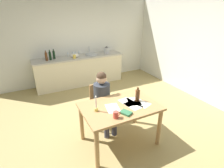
{
  "coord_description": "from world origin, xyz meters",
  "views": [
    {
      "loc": [
        -1.48,
        -2.95,
        2.32
      ],
      "look_at": [
        0.02,
        0.01,
        0.85
      ],
      "focal_mm": 28.49,
      "sensor_mm": 36.0,
      "label": 1
    }
  ],
  "objects": [
    {
      "name": "stovetop_kettle",
      "position": [
        0.94,
        2.24,
        1.0
      ],
      "size": [
        0.18,
        0.18,
        0.22
      ],
      "color": "#B7BABF",
      "rests_on": "kitchen_counter"
    },
    {
      "name": "bottle_wine_red",
      "position": [
        -0.71,
        2.3,
        1.02
      ],
      "size": [
        0.07,
        0.07,
        0.28
      ],
      "color": "black",
      "rests_on": "kitchen_counter"
    },
    {
      "name": "wine_glass_near_sink",
      "position": [
        0.05,
        2.39,
        1.01
      ],
      "size": [
        0.07,
        0.07,
        0.15
      ],
      "color": "silver",
      "rests_on": "kitchen_counter"
    },
    {
      "name": "wine_glass_back_right",
      "position": [
        -0.29,
        2.39,
        1.01
      ],
      "size": [
        0.07,
        0.07,
        0.15
      ],
      "color": "silver",
      "rests_on": "kitchen_counter"
    },
    {
      "name": "wall_right",
      "position": [
        2.6,
        0.0,
        1.3
      ],
      "size": [
        0.12,
        5.2,
        2.6
      ],
      "primitive_type": "cube",
      "color": "silver",
      "rests_on": "ground"
    },
    {
      "name": "coffee_mug",
      "position": [
        -0.41,
        -0.96,
        0.82
      ],
      "size": [
        0.13,
        0.08,
        0.11
      ],
      "color": "#D84C3F",
      "rests_on": "dining_table"
    },
    {
      "name": "wine_glass_by_kettle",
      "position": [
        -0.05,
        2.39,
        1.01
      ],
      "size": [
        0.07,
        0.07,
        0.15
      ],
      "color": "silver",
      "rests_on": "kitchen_counter"
    },
    {
      "name": "bottle_oil",
      "position": [
        -0.94,
        2.18,
        1.02
      ],
      "size": [
        0.07,
        0.07,
        0.28
      ],
      "color": "#593319",
      "rests_on": "kitchen_counter"
    },
    {
      "name": "wall_back",
      "position": [
        0.0,
        2.6,
        1.3
      ],
      "size": [
        5.2,
        0.12,
        2.6
      ],
      "primitive_type": "cube",
      "color": "silver",
      "rests_on": "ground"
    },
    {
      "name": "wine_bottle_on_table",
      "position": [
        0.18,
        -0.67,
        0.87
      ],
      "size": [
        0.08,
        0.08,
        0.26
      ],
      "color": "#593319",
      "rests_on": "dining_table"
    },
    {
      "name": "paper_letter",
      "position": [
        0.11,
        -0.66,
        0.76
      ],
      "size": [
        0.28,
        0.34,
        0.0
      ],
      "primitive_type": "cube",
      "rotation": [
        0.0,
        0.0,
        -0.28
      ],
      "color": "white",
      "rests_on": "dining_table"
    },
    {
      "name": "person_seated",
      "position": [
        -0.26,
        -0.16,
        0.68
      ],
      "size": [
        0.32,
        0.59,
        1.19
      ],
      "color": "#333842",
      "rests_on": "ground"
    },
    {
      "name": "paper_envelope",
      "position": [
        0.19,
        -0.78,
        0.76
      ],
      "size": [
        0.3,
        0.35,
        0.0
      ],
      "primitive_type": "cube",
      "rotation": [
        0.0,
        0.0,
        0.36
      ],
      "color": "white",
      "rests_on": "dining_table"
    },
    {
      "name": "candlestick",
      "position": [
        -0.6,
        -0.66,
        0.84
      ],
      "size": [
        0.06,
        0.06,
        0.27
      ],
      "color": "gold",
      "rests_on": "dining_table"
    },
    {
      "name": "wine_glass_back_left",
      "position": [
        -0.13,
        2.39,
        1.01
      ],
      "size": [
        0.07,
        0.07,
        0.15
      ],
      "color": "silver",
      "rests_on": "kitchen_counter"
    },
    {
      "name": "book_magazine",
      "position": [
        -0.22,
        -0.94,
        0.78
      ],
      "size": [
        0.19,
        0.21,
        0.03
      ],
      "primitive_type": "cube",
      "rotation": [
        0.0,
        0.0,
        0.45
      ],
      "color": "#327048",
      "rests_on": "dining_table"
    },
    {
      "name": "sink_unit",
      "position": [
        0.4,
        2.24,
        0.92
      ],
      "size": [
        0.36,
        0.36,
        0.24
      ],
      "color": "#B2B7BC",
      "rests_on": "kitchen_counter"
    },
    {
      "name": "kitchen_counter",
      "position": [
        0.0,
        2.24,
        0.45
      ],
      "size": [
        2.72,
        0.64,
        0.9
      ],
      "color": "beige",
      "rests_on": "ground"
    },
    {
      "name": "dining_table",
      "position": [
        -0.18,
        -0.69,
        0.65
      ],
      "size": [
        1.3,
        0.86,
        0.76
      ],
      "color": "tan",
      "rests_on": "ground"
    },
    {
      "name": "bottle_vinegar",
      "position": [
        -0.83,
        2.22,
        1.02
      ],
      "size": [
        0.07,
        0.07,
        0.29
      ],
      "color": "black",
      "rests_on": "kitchen_counter"
    },
    {
      "name": "teacup_on_counter",
      "position": [
        -0.17,
        2.09,
        0.95
      ],
      "size": [
        0.13,
        0.09,
        0.1
      ],
      "color": "#F2CC4C",
      "rests_on": "kitchen_counter"
    },
    {
      "name": "chair_at_table",
      "position": [
        -0.26,
        -0.02,
        0.49
      ],
      "size": [
        0.4,
        0.4,
        0.88
      ],
      "color": "tan",
      "rests_on": "ground"
    },
    {
      "name": "paper_bill",
      "position": [
        -0.0,
        -0.63,
        0.76
      ],
      "size": [
        0.25,
        0.32,
        0.0
      ],
      "primitive_type": "cube",
      "rotation": [
        0.0,
        0.0,
        0.14
      ],
      "color": "white",
      "rests_on": "dining_table"
    },
    {
      "name": "paper_notice",
      "position": [
        0.03,
        -0.77,
        0.76
      ],
      "size": [
        0.26,
        0.33,
        0.0
      ],
      "primitive_type": "cube",
      "rotation": [
        0.0,
        0.0,
        0.17
      ],
      "color": "white",
      "rests_on": "dining_table"
    },
    {
      "name": "paper_receipt",
      "position": [
        -0.33,
        -0.7,
        0.76
      ],
      "size": [
        0.27,
        0.33,
        0.0
      ],
      "primitive_type": "cube",
      "rotation": [
        0.0,
        0.0,
        -0.2
      ],
      "color": "white",
      "rests_on": "dining_table"
    },
    {
      "name": "mixing_bowl",
      "position": [
        -0.13,
        2.19,
        0.96
      ],
      "size": [
        0.25,
        0.25,
        0.11
      ],
      "primitive_type": "ellipsoid",
      "color": "white",
      "rests_on": "kitchen_counter"
    },
    {
      "name": "ground_plane",
      "position": [
        0.0,
        0.0,
        -0.02
      ],
      "size": [
        5.2,
        5.2,
        0.04
      ],
      "primitive_type": "cube",
      "color": "tan"
    }
  ]
}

